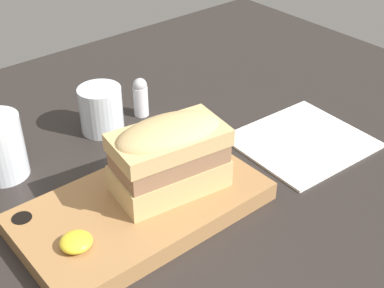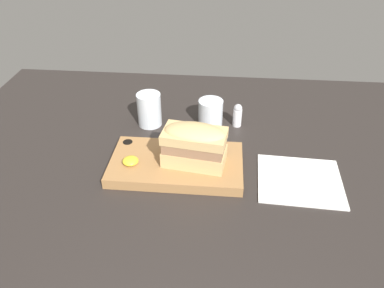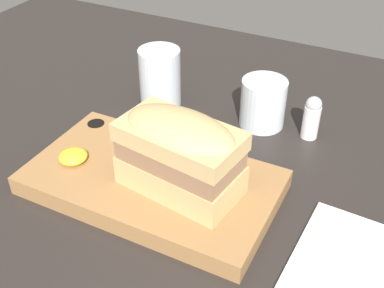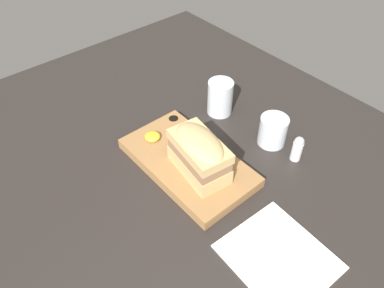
{
  "view_description": "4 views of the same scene",
  "coord_description": "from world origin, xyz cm",
  "px_view_note": "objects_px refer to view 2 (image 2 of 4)",
  "views": [
    {
      "loc": [
        -33.13,
        -45.18,
        50.47
      ],
      "look_at": [
        3.76,
        -0.75,
        11.85
      ],
      "focal_mm": 50.0,
      "sensor_mm": 36.0,
      "label": 1
    },
    {
      "loc": [
        7.39,
        -71.92,
        61.77
      ],
      "look_at": [
        0.82,
        1.86,
        9.67
      ],
      "focal_mm": 35.0,
      "sensor_mm": 36.0,
      "label": 2
    },
    {
      "loc": [
        23.97,
        -40.04,
        45.31
      ],
      "look_at": [
        1.37,
        4.61,
        9.18
      ],
      "focal_mm": 45.0,
      "sensor_mm": 36.0,
      "label": 3
    },
    {
      "loc": [
        45.09,
        -38.17,
        69.41
      ],
      "look_at": [
        -1.32,
        1.42,
        10.89
      ],
      "focal_mm": 35.0,
      "sensor_mm": 36.0,
      "label": 4
    }
  ],
  "objects_px": {
    "serving_board": "(176,164)",
    "water_glass": "(149,111)",
    "sandwich": "(194,143)",
    "wine_glass": "(211,114)",
    "napkin": "(300,180)",
    "salt_shaker": "(237,115)"
  },
  "relations": [
    {
      "from": "serving_board",
      "to": "napkin",
      "type": "height_order",
      "value": "serving_board"
    },
    {
      "from": "wine_glass",
      "to": "salt_shaker",
      "type": "bearing_deg",
      "value": -0.48
    },
    {
      "from": "serving_board",
      "to": "sandwich",
      "type": "height_order",
      "value": "sandwich"
    },
    {
      "from": "wine_glass",
      "to": "salt_shaker",
      "type": "height_order",
      "value": "wine_glass"
    },
    {
      "from": "serving_board",
      "to": "wine_glass",
      "type": "bearing_deg",
      "value": 71.07
    },
    {
      "from": "sandwich",
      "to": "napkin",
      "type": "bearing_deg",
      "value": -3.85
    },
    {
      "from": "serving_board",
      "to": "sandwich",
      "type": "distance_m",
      "value": 0.08
    },
    {
      "from": "sandwich",
      "to": "wine_glass",
      "type": "distance_m",
      "value": 0.23
    },
    {
      "from": "salt_shaker",
      "to": "sandwich",
      "type": "bearing_deg",
      "value": -115.77
    },
    {
      "from": "serving_board",
      "to": "napkin",
      "type": "relative_size",
      "value": 1.58
    },
    {
      "from": "napkin",
      "to": "salt_shaker",
      "type": "relative_size",
      "value": 2.95
    },
    {
      "from": "napkin",
      "to": "salt_shaker",
      "type": "distance_m",
      "value": 0.29
    },
    {
      "from": "water_glass",
      "to": "salt_shaker",
      "type": "xyz_separation_m",
      "value": [
        0.26,
        0.01,
        -0.01
      ]
    },
    {
      "from": "water_glass",
      "to": "salt_shaker",
      "type": "relative_size",
      "value": 1.39
    },
    {
      "from": "sandwich",
      "to": "wine_glass",
      "type": "relative_size",
      "value": 2.05
    },
    {
      "from": "serving_board",
      "to": "water_glass",
      "type": "relative_size",
      "value": 3.34
    },
    {
      "from": "serving_board",
      "to": "water_glass",
      "type": "height_order",
      "value": "water_glass"
    },
    {
      "from": "salt_shaker",
      "to": "water_glass",
      "type": "bearing_deg",
      "value": -176.76
    },
    {
      "from": "wine_glass",
      "to": "serving_board",
      "type": "bearing_deg",
      "value": -108.93
    },
    {
      "from": "sandwich",
      "to": "napkin",
      "type": "height_order",
      "value": "sandwich"
    },
    {
      "from": "serving_board",
      "to": "wine_glass",
      "type": "distance_m",
      "value": 0.23
    },
    {
      "from": "serving_board",
      "to": "salt_shaker",
      "type": "xyz_separation_m",
      "value": [
        0.15,
        0.22,
        0.02
      ]
    }
  ]
}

